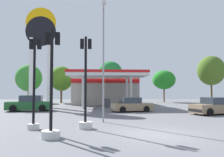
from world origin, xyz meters
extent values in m
plane|color=slate|center=(0.00, 0.00, 0.00)|extent=(90.00, 90.00, 0.00)
cube|color=#ADA89E|center=(-1.78, 24.82, 1.93)|extent=(9.81, 6.14, 3.85)
cube|color=red|center=(-1.78, 21.70, 3.50)|extent=(9.81, 0.12, 0.60)
cube|color=white|center=(-1.78, 17.95, 4.00)|extent=(9.42, 6.99, 0.35)
cube|color=red|center=(-1.78, 17.95, 4.33)|extent=(9.52, 7.09, 0.30)
cylinder|color=silver|center=(-4.61, 16.03, 1.91)|extent=(0.32, 0.32, 3.83)
cylinder|color=silver|center=(1.04, 16.03, 1.91)|extent=(0.32, 0.32, 3.83)
cylinder|color=silver|center=(-4.61, 19.87, 1.91)|extent=(0.32, 0.32, 3.83)
cylinder|color=silver|center=(1.04, 19.87, 1.91)|extent=(0.32, 0.32, 3.83)
cube|color=#4C4C51|center=(-1.78, 17.95, 0.55)|extent=(0.90, 0.60, 1.10)
cube|color=white|center=(-11.20, 18.07, 4.38)|extent=(0.40, 0.56, 8.76)
cube|color=white|center=(-9.01, 18.07, 4.38)|extent=(0.40, 0.56, 8.76)
cylinder|color=black|center=(-10.11, 18.07, 9.61)|extent=(3.77, 0.22, 3.77)
cylinder|color=#F2B20C|center=(-10.11, 18.09, 10.74)|extent=(3.77, 0.22, 3.77)
cube|color=white|center=(-10.11, 18.13, 10.17)|extent=(3.47, 0.08, 0.68)
cylinder|color=black|center=(6.45, 7.63, 0.32)|extent=(0.68, 0.40, 0.65)
cylinder|color=black|center=(5.96, 9.29, 0.32)|extent=(0.68, 0.40, 0.65)
cylinder|color=black|center=(8.48, 10.04, 0.32)|extent=(0.68, 0.40, 0.65)
cube|color=#8C7556|center=(7.47, 8.83, 0.53)|extent=(4.56, 2.90, 0.77)
cube|color=#2D3842|center=(7.61, 8.88, 1.20)|extent=(2.38, 2.08, 0.65)
cube|color=black|center=(5.48, 8.24, 0.42)|extent=(0.59, 1.65, 0.24)
cylinder|color=black|center=(1.56, 13.01, 0.30)|extent=(0.64, 0.33, 0.61)
cylinder|color=black|center=(1.91, 11.42, 0.30)|extent=(0.64, 0.33, 0.61)
cylinder|color=black|center=(-0.85, 12.48, 0.30)|extent=(0.64, 0.33, 0.61)
cylinder|color=black|center=(-0.50, 10.89, 0.30)|extent=(0.64, 0.33, 0.61)
cube|color=#8C7556|center=(0.53, 11.95, 0.50)|extent=(4.24, 2.48, 0.72)
cube|color=#2D3842|center=(0.39, 11.92, 1.13)|extent=(2.16, 1.85, 0.61)
cube|color=black|center=(2.44, 12.37, 0.40)|extent=(0.45, 1.57, 0.23)
cylinder|color=black|center=(-11.27, 12.31, 0.34)|extent=(0.71, 0.31, 0.69)
cylinder|color=black|center=(-11.46, 14.14, 0.34)|extent=(0.71, 0.31, 0.69)
cylinder|color=black|center=(-8.49, 12.61, 0.34)|extent=(0.71, 0.31, 0.69)
cylinder|color=black|center=(-8.69, 14.44, 0.34)|extent=(0.71, 0.31, 0.69)
cube|color=#1E5928|center=(-9.98, 13.38, 0.57)|extent=(4.68, 2.36, 0.82)
cube|color=#2D3842|center=(-9.82, 13.39, 1.28)|extent=(2.31, 1.89, 0.69)
cube|color=black|center=(-12.17, 13.14, 0.45)|extent=(0.32, 1.80, 0.26)
cylinder|color=silver|center=(-6.41, 1.83, 0.15)|extent=(0.65, 0.65, 0.31)
cylinder|color=black|center=(-6.41, 1.83, 2.72)|extent=(0.14, 0.14, 4.83)
cube|color=black|center=(-6.63, 1.99, 4.75)|extent=(0.21, 0.20, 0.57)
sphere|color=red|center=(-6.63, 2.11, 4.93)|extent=(0.15, 0.15, 0.15)
sphere|color=#D89E0C|center=(-6.63, 2.11, 4.75)|extent=(0.15, 0.15, 0.15)
sphere|color=green|center=(-6.63, 2.11, 4.57)|extent=(0.15, 0.15, 0.15)
cube|color=black|center=(-6.19, 1.99, 4.75)|extent=(0.21, 0.20, 0.57)
sphere|color=red|center=(-6.19, 2.11, 4.93)|extent=(0.15, 0.15, 0.15)
sphere|color=#D89E0C|center=(-6.19, 2.11, 4.75)|extent=(0.15, 0.15, 0.15)
sphere|color=green|center=(-6.19, 2.11, 4.57)|extent=(0.15, 0.15, 0.15)
cylinder|color=silver|center=(-3.58, 1.91, 0.18)|extent=(0.79, 0.79, 0.37)
cylinder|color=black|center=(-3.58, 1.91, 2.78)|extent=(0.14, 0.14, 4.83)
cube|color=black|center=(-3.80, 2.07, 4.81)|extent=(0.21, 0.20, 0.57)
sphere|color=red|center=(-3.80, 2.20, 4.99)|extent=(0.15, 0.15, 0.15)
sphere|color=#D89E0C|center=(-3.80, 2.20, 4.81)|extent=(0.15, 0.15, 0.15)
sphere|color=green|center=(-3.80, 2.20, 4.63)|extent=(0.15, 0.15, 0.15)
cube|color=black|center=(-3.36, 2.07, 4.81)|extent=(0.21, 0.20, 0.57)
sphere|color=red|center=(-3.36, 2.20, 4.99)|extent=(0.15, 0.15, 0.15)
sphere|color=#D89E0C|center=(-3.36, 2.20, 4.81)|extent=(0.15, 0.15, 0.15)
sphere|color=green|center=(-3.36, 2.20, 4.63)|extent=(0.15, 0.15, 0.15)
cylinder|color=silver|center=(-4.97, -0.65, 0.17)|extent=(0.84, 0.84, 0.34)
cylinder|color=black|center=(-4.97, -0.65, 2.63)|extent=(0.14, 0.14, 4.57)
cube|color=black|center=(-5.19, -0.49, 4.53)|extent=(0.21, 0.20, 0.57)
sphere|color=red|center=(-5.19, -0.36, 4.71)|extent=(0.15, 0.15, 0.15)
sphere|color=#D89E0C|center=(-5.19, -0.36, 4.53)|extent=(0.15, 0.15, 0.15)
sphere|color=green|center=(-5.19, -0.36, 4.35)|extent=(0.15, 0.15, 0.15)
cube|color=black|center=(-4.75, -0.49, 4.53)|extent=(0.21, 0.20, 0.57)
sphere|color=red|center=(-4.75, -0.36, 4.71)|extent=(0.15, 0.15, 0.15)
sphere|color=#D89E0C|center=(-4.75, -0.36, 4.53)|extent=(0.15, 0.15, 0.15)
sphere|color=green|center=(-4.75, -0.36, 4.35)|extent=(0.15, 0.15, 0.15)
cylinder|color=brown|center=(-15.00, 30.02, 1.30)|extent=(0.30, 0.30, 2.60)
ellipsoid|color=#378731|center=(-15.00, 30.02, 4.31)|extent=(4.55, 4.55, 4.70)
cylinder|color=brown|center=(-9.13, 28.81, 1.35)|extent=(0.33, 0.33, 2.69)
ellipsoid|color=#46751F|center=(-9.13, 28.81, 4.18)|extent=(3.96, 3.96, 4.25)
cylinder|color=brown|center=(-0.64, 30.06, 1.89)|extent=(0.36, 0.36, 3.78)
ellipsoid|color=#1F7433|center=(-0.64, 30.06, 5.37)|extent=(4.24, 4.24, 4.03)
cylinder|color=brown|center=(9.29, 30.60, 1.25)|extent=(0.25, 0.25, 2.51)
ellipsoid|color=#227F23|center=(9.29, 30.60, 4.08)|extent=(4.21, 4.21, 3.52)
cylinder|color=brown|center=(17.13, 28.30, 1.93)|extent=(0.31, 0.31, 3.86)
ellipsoid|color=#466620|center=(17.13, 28.30, 5.65)|extent=(4.76, 4.76, 5.21)
cylinder|color=gray|center=(-2.51, 4.43, 3.92)|extent=(0.12, 0.12, 7.85)
cylinder|color=gray|center=(-2.51, 3.83, 7.75)|extent=(0.09, 1.20, 0.09)
cube|color=beige|center=(-2.51, 3.23, 7.70)|extent=(0.24, 0.44, 0.16)
camera|label=1|loc=(-2.89, -11.15, 2.13)|focal=36.95mm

